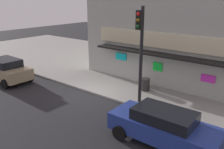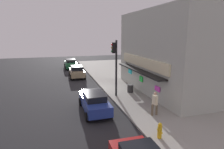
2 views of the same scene
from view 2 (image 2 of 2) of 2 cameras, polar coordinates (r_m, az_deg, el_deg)
ground_plane at (r=20.81m, az=-2.95°, el=-4.35°), size 65.03×65.03×0.00m
sidewalk at (r=23.15m, az=12.81°, el=-2.79°), size 43.36×12.94×0.13m
corner_building at (r=20.90m, az=19.56°, el=6.50°), size 12.47×9.25×7.95m
traffic_light at (r=17.46m, az=0.95°, el=4.06°), size 0.32×0.58×5.17m
fire_hydrant at (r=11.43m, az=13.98°, el=-15.84°), size 0.49×0.25×0.91m
trash_can at (r=19.29m, az=5.44°, el=-4.13°), size 0.59×0.59×0.76m
pedestrian at (r=14.06m, az=12.59°, el=-8.12°), size 0.58×0.51×1.72m
parked_car_blue at (r=14.83m, az=-5.28°, el=-8.00°), size 4.43×1.94×1.50m
parked_car_tan at (r=26.62m, az=-10.40°, el=0.89°), size 4.17×2.07×1.59m
parked_car_green at (r=33.82m, az=-12.17°, el=3.19°), size 4.40×2.06×1.62m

